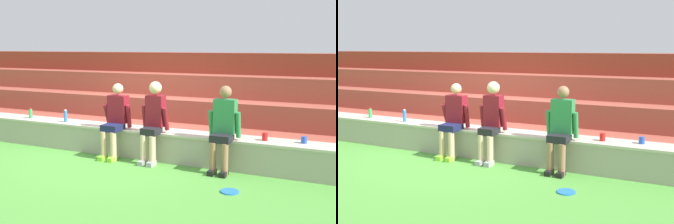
# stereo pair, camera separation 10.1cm
# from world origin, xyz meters

# --- Properties ---
(ground_plane) EXTENTS (80.00, 80.00, 0.00)m
(ground_plane) POSITION_xyz_m (0.00, 0.00, 0.00)
(ground_plane) COLOR #4C9338
(stone_seating_wall) EXTENTS (9.83, 0.54, 0.52)m
(stone_seating_wall) POSITION_xyz_m (0.00, 0.25, 0.28)
(stone_seating_wall) COLOR #A8A08E
(stone_seating_wall) RESTS_ON ground
(brick_bleachers) EXTENTS (11.75, 2.35, 1.87)m
(brick_bleachers) POSITION_xyz_m (0.00, 2.18, 0.70)
(brick_bleachers) COLOR #9D4637
(brick_bleachers) RESTS_ON ground
(person_far_left) EXTENTS (0.54, 0.60, 1.35)m
(person_far_left) POSITION_xyz_m (-0.08, -0.01, 0.72)
(person_far_left) COLOR #DBAD89
(person_far_left) RESTS_ON ground
(person_left_of_center) EXTENTS (0.49, 0.56, 1.42)m
(person_left_of_center) POSITION_xyz_m (0.69, -0.00, 0.76)
(person_left_of_center) COLOR beige
(person_left_of_center) RESTS_ON ground
(person_center) EXTENTS (0.53, 0.54, 1.40)m
(person_center) POSITION_xyz_m (1.96, -0.02, 0.74)
(person_center) COLOR #996B4C
(person_center) RESTS_ON ground
(water_bottle_near_right) EXTENTS (0.07, 0.07, 0.25)m
(water_bottle_near_right) POSITION_xyz_m (-1.37, 0.19, 0.64)
(water_bottle_near_right) COLOR blue
(water_bottle_near_right) RESTS_ON stone_seating_wall
(water_bottle_center_gap) EXTENTS (0.07, 0.07, 0.21)m
(water_bottle_center_gap) POSITION_xyz_m (-2.33, 0.24, 0.62)
(water_bottle_center_gap) COLOR green
(water_bottle_center_gap) RESTS_ON stone_seating_wall
(plastic_cup_left_end) EXTENTS (0.09, 0.09, 0.11)m
(plastic_cup_left_end) POSITION_xyz_m (3.17, 0.31, 0.58)
(plastic_cup_left_end) COLOR blue
(plastic_cup_left_end) RESTS_ON stone_seating_wall
(plastic_cup_middle) EXTENTS (0.09, 0.09, 0.12)m
(plastic_cup_middle) POSITION_xyz_m (2.58, 0.24, 0.58)
(plastic_cup_middle) COLOR red
(plastic_cup_middle) RESTS_ON stone_seating_wall
(frisbee) EXTENTS (0.26, 0.26, 0.02)m
(frisbee) POSITION_xyz_m (2.34, -0.90, 0.01)
(frisbee) COLOR blue
(frisbee) RESTS_ON ground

